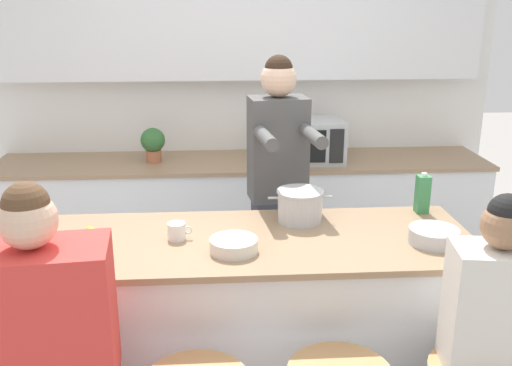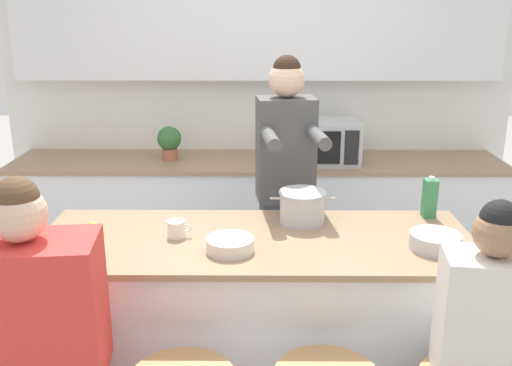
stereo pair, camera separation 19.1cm
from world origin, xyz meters
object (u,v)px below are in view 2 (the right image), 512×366
Objects in this scene: fruit_bowl at (230,244)px; banana_bunch at (89,229)px; kitchen_island at (256,324)px; cooking_pot at (302,207)px; coffee_cup_near at (176,229)px; person_cooking at (285,202)px; microwave at (320,141)px; juice_carton at (430,198)px; potted_plant at (169,141)px.

banana_bunch is (-0.68, 0.19, -0.00)m from fruit_bowl.
fruit_bowl is at bearing -128.76° from kitchen_island.
coffee_cup_near is (-0.61, -0.19, -0.04)m from cooking_pot.
person_cooking is at bearing 98.30° from cooking_pot.
cooking_pot is at bearing 45.58° from fruit_bowl.
banana_bunch is at bearing 176.32° from coffee_cup_near.
person_cooking is 9.69× the size of banana_bunch.
coffee_cup_near is at bearing 177.61° from kitchen_island.
coffee_cup_near is 1.76m from microwave.
banana_bunch is 1.71m from juice_carton.
potted_plant is at bearing 139.87° from juice_carton.
potted_plant is (-1.11, 0.04, -0.01)m from microwave.
cooking_pot is (0.07, -0.45, 0.14)m from person_cooking.
person_cooking is 0.95m from microwave.
person_cooking is 7.99× the size of fruit_bowl.
banana_bunch is (-0.42, 0.03, -0.01)m from coffee_cup_near.
kitchen_island is 3.72× the size of microwave.
cooking_pot is at bearing 9.25° from banana_bunch.
potted_plant is (-0.65, 1.60, 0.56)m from kitchen_island.
person_cooking is at bearing -107.94° from microwave.
kitchen_island is at bearing -137.72° from cooking_pot.
kitchen_island is 0.63m from cooking_pot.
microwave is (0.83, 1.54, 0.06)m from coffee_cup_near.
juice_carton reaches higher than kitchen_island.
potted_plant is at bearing 124.38° from person_cooking.
fruit_bowl is at bearing -15.15° from banana_bunch.
fruit_bowl is at bearing -156.51° from juice_carton.
person_cooking is 0.83m from juice_carton.
cooking_pot reaches higher than coffee_cup_near.
potted_plant is at bearing 112.14° from kitchen_island.
potted_plant is (-1.54, 1.30, -0.01)m from juice_carton.
juice_carton is (0.66, 0.08, 0.02)m from cooking_pot.
potted_plant reaches higher than coffee_cup_near.
banana_bunch is at bearing 176.93° from kitchen_island.
fruit_bowl is (-0.28, -0.81, 0.08)m from person_cooking.
banana_bunch is at bearing -171.51° from juice_carton.
microwave is at bearing 109.10° from juice_carton.
cooking_pot is 0.64m from coffee_cup_near.
person_cooking reaches higher than potted_plant.
person_cooking is 0.85m from coffee_cup_near.
person_cooking is 5.33× the size of cooking_pot.
potted_plant reaches higher than fruit_bowl.
juice_carton reaches higher than coffee_cup_near.
person_cooking is at bearing 70.85° from fruit_bowl.
juice_carton is 0.86× the size of potted_plant.
juice_carton is (0.89, 0.30, 0.56)m from kitchen_island.
juice_carton is at bearing -70.90° from microwave.
cooking_pot is 0.59× the size of microwave.
coffee_cup_near is 0.54× the size of juice_carton.
potted_plant is (-0.88, 1.39, 0.01)m from cooking_pot.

